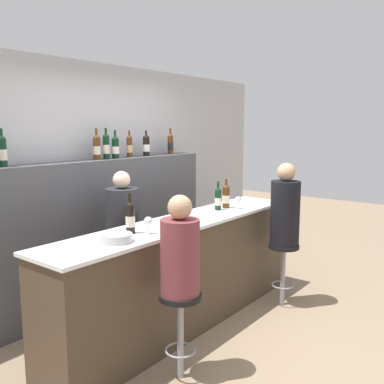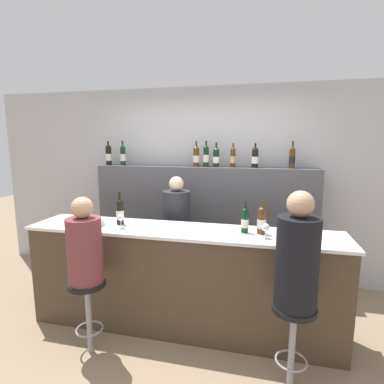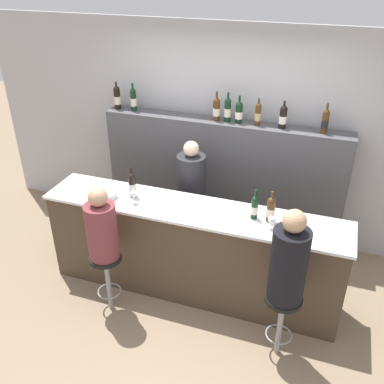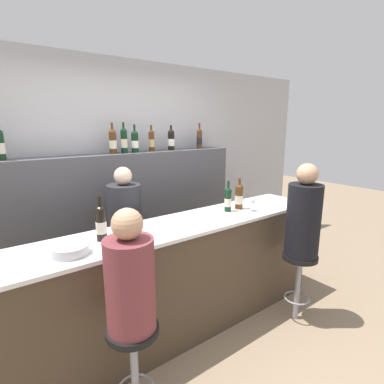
# 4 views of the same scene
# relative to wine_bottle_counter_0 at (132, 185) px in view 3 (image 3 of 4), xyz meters

# --- Properties ---
(ground_plane) EXTENTS (16.00, 16.00, 0.00)m
(ground_plane) POSITION_rel_wine_bottle_counter_0_xyz_m (0.66, -0.30, -1.17)
(ground_plane) COLOR #8C755B
(wall_back) EXTENTS (6.40, 0.05, 2.60)m
(wall_back) POSITION_rel_wine_bottle_counter_0_xyz_m (0.66, 1.30, 0.13)
(wall_back) COLOR #B2B2B7
(wall_back) RESTS_ON ground_plane
(bar_counter) EXTENTS (3.08, 0.57, 1.04)m
(bar_counter) POSITION_rel_wine_bottle_counter_0_xyz_m (0.66, -0.03, -0.65)
(bar_counter) COLOR #473828
(bar_counter) RESTS_ON ground_plane
(back_bar_cabinet) EXTENTS (2.88, 0.28, 1.56)m
(back_bar_cabinet) POSITION_rel_wine_bottle_counter_0_xyz_m (0.66, 1.08, -0.39)
(back_bar_cabinet) COLOR #4C4C51
(back_bar_cabinet) RESTS_ON ground_plane
(wine_bottle_counter_0) EXTENTS (0.08, 0.08, 0.33)m
(wine_bottle_counter_0) POSITION_rel_wine_bottle_counter_0_xyz_m (0.00, 0.00, 0.00)
(wine_bottle_counter_0) COLOR black
(wine_bottle_counter_0) RESTS_ON bar_counter
(wine_bottle_counter_1) EXTENTS (0.07, 0.07, 0.30)m
(wine_bottle_counter_1) POSITION_rel_wine_bottle_counter_0_xyz_m (1.26, 0.00, -0.01)
(wine_bottle_counter_1) COLOR black
(wine_bottle_counter_1) RESTS_ON bar_counter
(wine_bottle_counter_2) EXTENTS (0.08, 0.08, 0.31)m
(wine_bottle_counter_2) POSITION_rel_wine_bottle_counter_0_xyz_m (1.41, 0.00, -0.01)
(wine_bottle_counter_2) COLOR #4C2D14
(wine_bottle_counter_2) RESTS_ON bar_counter
(wine_bottle_backbar_0) EXTENTS (0.08, 0.08, 0.33)m
(wine_bottle_backbar_0) POSITION_rel_wine_bottle_counter_0_xyz_m (-0.69, 1.08, 0.53)
(wine_bottle_backbar_0) COLOR black
(wine_bottle_backbar_0) RESTS_ON back_bar_cabinet
(wine_bottle_backbar_1) EXTENTS (0.07, 0.07, 0.33)m
(wine_bottle_backbar_1) POSITION_rel_wine_bottle_counter_0_xyz_m (-0.47, 1.08, 0.53)
(wine_bottle_backbar_1) COLOR black
(wine_bottle_backbar_1) RESTS_ON back_bar_cabinet
(wine_bottle_backbar_2) EXTENTS (0.08, 0.08, 0.33)m
(wine_bottle_backbar_2) POSITION_rel_wine_bottle_counter_0_xyz_m (0.56, 1.08, 0.52)
(wine_bottle_backbar_2) COLOR #4C2D14
(wine_bottle_backbar_2) RESTS_ON back_bar_cabinet
(wine_bottle_backbar_3) EXTENTS (0.07, 0.07, 0.33)m
(wine_bottle_backbar_3) POSITION_rel_wine_bottle_counter_0_xyz_m (0.69, 1.08, 0.53)
(wine_bottle_backbar_3) COLOR black
(wine_bottle_backbar_3) RESTS_ON back_bar_cabinet
(wine_bottle_backbar_4) EXTENTS (0.08, 0.08, 0.31)m
(wine_bottle_backbar_4) POSITION_rel_wine_bottle_counter_0_xyz_m (0.82, 1.08, 0.51)
(wine_bottle_backbar_4) COLOR black
(wine_bottle_backbar_4) RESTS_ON back_bar_cabinet
(wine_bottle_backbar_5) EXTENTS (0.07, 0.07, 0.30)m
(wine_bottle_backbar_5) POSITION_rel_wine_bottle_counter_0_xyz_m (1.03, 1.08, 0.51)
(wine_bottle_backbar_5) COLOR #4C2D14
(wine_bottle_backbar_5) RESTS_ON back_bar_cabinet
(wine_bottle_backbar_6) EXTENTS (0.08, 0.08, 0.30)m
(wine_bottle_backbar_6) POSITION_rel_wine_bottle_counter_0_xyz_m (1.31, 1.08, 0.51)
(wine_bottle_backbar_6) COLOR black
(wine_bottle_backbar_6) RESTS_ON back_bar_cabinet
(wine_bottle_backbar_7) EXTENTS (0.07, 0.07, 0.33)m
(wine_bottle_backbar_7) POSITION_rel_wine_bottle_counter_0_xyz_m (1.75, 1.08, 0.52)
(wine_bottle_backbar_7) COLOR #4C2D14
(wine_bottle_backbar_7) RESTS_ON back_bar_cabinet
(wine_glass_0) EXTENTS (0.07, 0.07, 0.14)m
(wine_glass_0) POSITION_rel_wine_bottle_counter_0_xyz_m (0.07, -0.13, -0.03)
(wine_glass_0) COLOR silver
(wine_glass_0) RESTS_ON bar_counter
(wine_glass_1) EXTENTS (0.07, 0.07, 0.13)m
(wine_glass_1) POSITION_rel_wine_bottle_counter_0_xyz_m (1.45, -0.13, -0.04)
(wine_glass_1) COLOR silver
(wine_glass_1) RESTS_ON bar_counter
(metal_bowl) EXTENTS (0.24, 0.24, 0.06)m
(metal_bowl) POSITION_rel_wine_bottle_counter_0_xyz_m (-0.25, -0.11, -0.10)
(metal_bowl) COLOR #B7B7BC
(metal_bowl) RESTS_ON bar_counter
(bar_stool_left) EXTENTS (0.32, 0.32, 0.67)m
(bar_stool_left) POSITION_rel_wine_bottle_counter_0_xyz_m (-0.05, -0.57, -0.66)
(bar_stool_left) COLOR gray
(bar_stool_left) RESTS_ON ground_plane
(guest_seated_left) EXTENTS (0.29, 0.29, 0.75)m
(guest_seated_left) POSITION_rel_wine_bottle_counter_0_xyz_m (-0.05, -0.57, -0.17)
(guest_seated_left) COLOR brown
(guest_seated_left) RESTS_ON bar_stool_left
(bar_stool_right) EXTENTS (0.32, 0.32, 0.67)m
(bar_stool_right) POSITION_rel_wine_bottle_counter_0_xyz_m (1.67, -0.57, -0.66)
(bar_stool_right) COLOR gray
(bar_stool_right) RESTS_ON ground_plane
(guest_seated_right) EXTENTS (0.31, 0.31, 0.87)m
(guest_seated_right) POSITION_rel_wine_bottle_counter_0_xyz_m (1.67, -0.57, -0.12)
(guest_seated_right) COLOR black
(guest_seated_right) RESTS_ON bar_stool_right
(bartender) EXTENTS (0.32, 0.32, 1.48)m
(bartender) POSITION_rel_wine_bottle_counter_0_xyz_m (0.44, 0.57, -0.49)
(bartender) COLOR #28282D
(bartender) RESTS_ON ground_plane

